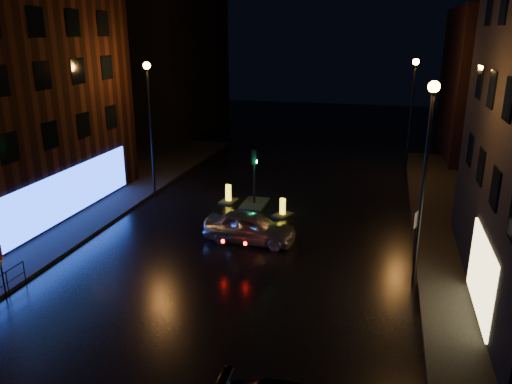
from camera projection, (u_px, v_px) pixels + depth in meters
ground at (184, 337)px, 17.27m from camera, size 120.00×120.00×0.00m
pavement_left at (7, 218)px, 27.99m from camera, size 12.00×44.00×0.15m
building_far_left at (168, 63)px, 51.19m from camera, size 8.00×16.00×14.00m
building_far_right at (499, 83)px, 41.25m from camera, size 8.00×14.00×12.00m
street_lamp_lfar at (150, 109)px, 30.32m from camera, size 0.44×0.44×8.37m
street_lamp_rnear at (427, 155)px, 19.20m from camera, size 0.44×0.44×8.37m
street_lamp_rfar at (412, 101)px, 33.92m from camera, size 0.44×0.44×8.37m
traffic_signal at (254, 197)px, 30.29m from camera, size 1.40×2.40×3.45m
silver_hatchback at (250, 227)px, 24.89m from camera, size 4.66×2.02×1.57m
bollard_near at (283, 212)px, 28.55m from camera, size 1.17×1.40×1.04m
bollard_far at (228, 198)px, 30.84m from camera, size 1.01×1.38×1.12m
road_sign_left at (0, 260)px, 19.34m from camera, size 0.25×0.51×2.18m
road_sign_right at (416, 223)px, 22.94m from camera, size 0.23×0.53×2.24m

